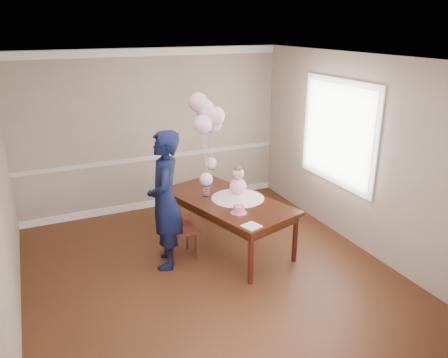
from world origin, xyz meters
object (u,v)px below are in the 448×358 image
dining_table_top (228,201)px  dining_chair_seat (180,229)px  birthday_cake (239,209)px  woman (165,200)px

dining_table_top → dining_chair_seat: 0.77m
birthday_cake → woman: 0.96m
birthday_cake → woman: (-0.87, 0.38, 0.13)m
woman → dining_chair_seat: bearing=134.9°
dining_table_top → dining_chair_seat: dining_table_top is taller
dining_chair_seat → woman: 0.56m
dining_table_top → woman: 0.96m
birthday_cake → woman: woman is taller
dining_table_top → woman: (-0.93, -0.10, 0.21)m
dining_table_top → birthday_cake: (-0.06, -0.48, 0.08)m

